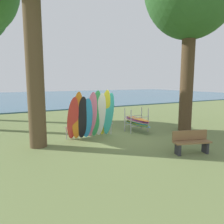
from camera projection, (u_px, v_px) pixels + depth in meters
The scene contains 5 objects.
ground_plane at pixel (121, 137), 10.33m from camera, with size 80.00×80.00×0.00m, color olive.
lake_water at pixel (32, 97), 35.38m from camera, with size 80.00×36.00×0.10m, color #38607A.
leaning_board_pile at pixel (92, 116), 10.08m from camera, with size 2.44×0.77×2.29m.
board_storage_rack at pixel (137, 121), 11.47m from camera, with size 1.15×2.13×1.25m.
park_bench at pixel (191, 142), 7.96m from camera, with size 1.46×0.80×0.85m.
Camera 1 is at (-5.17, -8.63, 2.68)m, focal length 34.33 mm.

